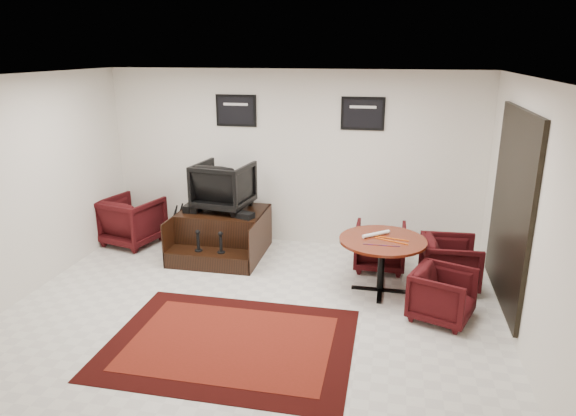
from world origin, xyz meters
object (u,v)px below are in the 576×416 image
object	(u,v)px
table_chair_back	(380,244)
table_chair_window	(450,261)
meeting_table	(382,246)
armchair_side	(132,218)
shine_podium	(223,234)
shine_chair	(224,184)
table_chair_corner	(443,293)

from	to	relation	value
table_chair_back	table_chair_window	size ratio (longest dim) A/B	0.98
meeting_table	table_chair_window	world-z (taller)	table_chair_window
armchair_side	table_chair_window	distance (m)	5.01
table_chair_back	table_chair_window	xyz separation A→B (m)	(0.94, -0.44, 0.01)
shine_podium	table_chair_back	size ratio (longest dim) A/B	1.85
armchair_side	shine_podium	bearing A→B (deg)	-169.26
shine_podium	armchair_side	bearing A→B (deg)	176.48
shine_chair	meeting_table	distance (m)	2.71
armchair_side	table_chair_back	size ratio (longest dim) A/B	1.17
table_chair_window	shine_chair	bearing A→B (deg)	75.81
table_chair_corner	shine_chair	bearing A→B (deg)	84.29
shine_chair	table_chair_corner	size ratio (longest dim) A/B	1.21
shine_podium	table_chair_window	xyz separation A→B (m)	(3.38, -0.54, 0.06)
shine_chair	table_chair_corner	world-z (taller)	shine_chair
shine_podium	table_chair_back	world-z (taller)	table_chair_back
shine_chair	meeting_table	xyz separation A→B (m)	(2.48, -1.01, -0.44)
shine_podium	armchair_side	distance (m)	1.60
table_chair_back	table_chair_window	bearing A→B (deg)	154.72
table_chair_corner	shine_podium	bearing A→B (deg)	86.31
armchair_side	meeting_table	bearing A→B (deg)	-179.14
table_chair_back	shine_podium	bearing A→B (deg)	-2.64
shine_podium	table_chair_back	bearing A→B (deg)	-2.38
shine_podium	armchair_side	size ratio (longest dim) A/B	1.58
shine_podium	meeting_table	size ratio (longest dim) A/B	1.20
armchair_side	table_chair_corner	size ratio (longest dim) A/B	1.25
table_chair_back	table_chair_corner	xyz separation A→B (m)	(0.78, -1.37, -0.02)
table_chair_back	shine_chair	bearing A→B (deg)	-5.90
shine_podium	table_chair_back	xyz separation A→B (m)	(2.44, -0.10, 0.05)
table_chair_back	table_chair_window	world-z (taller)	table_chair_window
table_chair_corner	table_chair_window	bearing A→B (deg)	10.91
armchair_side	table_chair_corner	xyz separation A→B (m)	(4.81, -1.57, -0.09)
armchair_side	table_chair_corner	distance (m)	5.06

